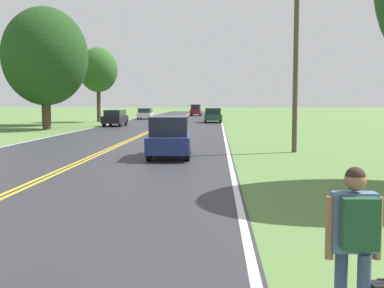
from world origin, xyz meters
The scene contains 10 objects.
hitchhiker_person centered at (6.90, 5.44, 1.07)m, with size 0.59×0.42×1.74m.
utility_pole_midground centered at (9.14, 23.53, 4.41)m, with size 1.80×0.24×8.51m.
tree_left_verge centered at (-9.31, 41.38, 6.26)m, with size 7.27×7.27×10.46m.
tree_behind_sign centered at (-8.63, 57.04, 6.13)m, with size 4.58×4.58×8.79m.
tree_mid_treeline centered at (-12.13, 48.87, 6.29)m, with size 7.42×7.42×10.57m.
car_dark_blue_van_mid_near centered at (3.41, 21.06, 0.93)m, with size 1.92×4.21×1.79m.
car_black_suv_mid_far centered at (-4.56, 47.11, 0.86)m, with size 1.86×4.19×1.60m.
car_dark_green_suv_receding centered at (4.93, 55.89, 0.89)m, with size 2.12×4.83×1.66m.
car_white_hatchback_distant centered at (-4.44, 66.21, 0.79)m, with size 1.90×4.12×1.50m.
car_maroon_suv_horizon centered at (1.83, 82.06, 1.02)m, with size 1.86×4.77×1.93m.
Camera 1 is at (5.46, 0.44, 2.42)m, focal length 45.00 mm.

